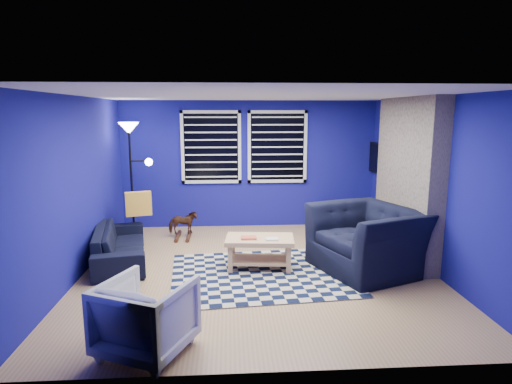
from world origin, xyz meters
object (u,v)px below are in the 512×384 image
armchair_big (367,239)px  cabinet (335,218)px  sofa (120,244)px  rocking_horse (183,223)px  armchair_bent (146,316)px  coffee_table (260,246)px  floor_lamp (131,144)px  tv (379,159)px

armchair_big → cabinet: (0.07, 2.14, -0.22)m
sofa → rocking_horse: bearing=-47.3°
armchair_big → cabinet: 2.15m
rocking_horse → cabinet: 2.91m
armchair_bent → coffee_table: bearing=-95.0°
armchair_bent → floor_lamp: floor_lamp is taller
tv → armchair_big: (-0.88, -2.09, -0.94)m
tv → sofa: 4.91m
sofa → floor_lamp: floor_lamp is taller
cabinet → armchair_big: bearing=-98.8°
tv → rocking_horse: 3.88m
rocking_horse → armchair_big: bearing=-130.8°
coffee_table → cabinet: bearing=50.8°
sofa → tv: bearing=-83.9°
rocking_horse → coffee_table: rocking_horse is taller
armchair_bent → cabinet: (2.84, 4.13, -0.12)m
armchair_bent → floor_lamp: bearing=-51.8°
tv → rocking_horse: (-3.70, -0.29, -1.11)m
cabinet → floor_lamp: size_ratio=0.29×
tv → coffee_table: 3.26m
rocking_horse → cabinet: size_ratio=0.85×
rocking_horse → coffee_table: size_ratio=0.50×
armchair_bent → cabinet: size_ratio=1.32×
armchair_big → tv: bearing=135.5°
armchair_big → floor_lamp: floor_lamp is taller
sofa → armchair_big: size_ratio=1.29×
sofa → armchair_bent: (0.89, -2.61, 0.09)m
armchair_big → coffee_table: (-1.54, 0.17, -0.12)m
sofa → floor_lamp: (-0.03, 1.23, 1.45)m
sofa → rocking_horse: 1.45m
armchair_big → cabinet: size_ratio=2.37×
armchair_bent → floor_lamp: 4.17m
tv → coffee_table: (-2.42, -1.92, -1.06)m
armchair_big → cabinet: armchair_big is taller
floor_lamp → coffee_table: bearing=-37.8°
coffee_table → floor_lamp: (-2.16, 1.67, 1.38)m
coffee_table → cabinet: cabinet is taller
sofa → coffee_table: sofa is taller
sofa → rocking_horse: (0.84, 1.19, 0.02)m
armchair_big → coffee_table: 1.55m
tv → armchair_bent: (-3.66, -4.09, -1.04)m
armchair_bent → rocking_horse: 3.79m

